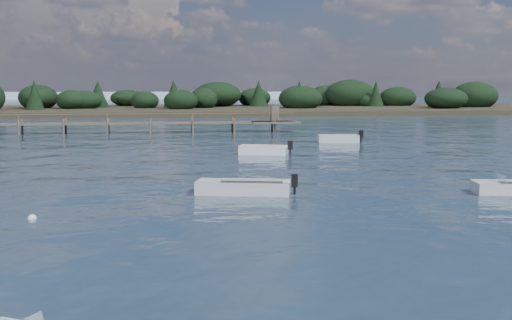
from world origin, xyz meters
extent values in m
plane|color=#172535|center=(0.00, 60.00, 0.00)|extent=(400.00, 400.00, 0.00)
cube|color=#A5AAAC|center=(6.57, 8.24, 0.45)|extent=(1.29, 1.61, 0.12)
cube|color=silver|center=(7.24, 8.10, 0.67)|extent=(0.36, 1.16, 0.37)
cube|color=#A5AAAC|center=(-4.27, 9.72, 0.10)|extent=(4.42, 2.55, 0.69)
cube|color=#A5AAAC|center=(-5.80, 10.10, 0.50)|extent=(1.31, 1.63, 0.14)
cube|color=#242426|center=(-3.95, 9.63, 0.43)|extent=(3.05, 1.92, 0.12)
cube|color=#A5AAAC|center=(-4.45, 9.00, 0.50)|extent=(4.06, 1.12, 0.14)
cube|color=#A5AAAC|center=(-4.09, 10.43, 0.50)|extent=(4.06, 1.12, 0.14)
cube|color=black|center=(-2.04, 9.16, 0.62)|extent=(0.35, 0.39, 0.54)
cylinder|color=black|center=(-2.04, 9.16, 0.15)|extent=(0.12, 0.12, 0.54)
cube|color=silver|center=(-0.77, 25.81, 0.11)|extent=(3.58, 2.42, 0.78)
cube|color=silver|center=(-1.95, 26.26, 0.56)|extent=(1.17, 1.40, 0.16)
cube|color=#242426|center=(-0.52, 25.72, 0.48)|extent=(2.49, 1.79, 0.13)
cube|color=silver|center=(-0.98, 25.25, 0.56)|extent=(3.16, 1.30, 0.16)
cube|color=silver|center=(-0.56, 26.37, 0.56)|extent=(3.16, 1.30, 0.16)
cube|color=black|center=(1.01, 25.14, 0.70)|extent=(0.42, 0.46, 0.61)
cylinder|color=black|center=(1.01, 25.14, 0.17)|extent=(0.14, 0.14, 0.61)
cube|color=#A5AAAC|center=(7.05, 34.33, 0.11)|extent=(3.56, 1.76, 0.80)
cube|color=#A5AAAC|center=(5.76, 34.48, 0.58)|extent=(0.96, 1.32, 0.16)
cube|color=#242426|center=(7.32, 34.30, 0.49)|extent=(2.44, 1.36, 0.14)
cube|color=#A5AAAC|center=(6.98, 33.72, 0.58)|extent=(3.41, 0.54, 0.16)
cube|color=#A5AAAC|center=(7.12, 34.94, 0.58)|extent=(3.41, 0.54, 0.16)
cube|color=black|center=(9.00, 34.10, 0.72)|extent=(0.36, 0.42, 0.63)
cylinder|color=black|center=(9.00, 34.10, 0.17)|extent=(0.13, 0.13, 0.63)
sphere|color=silver|center=(-12.58, 5.39, 0.00)|extent=(0.32, 0.32, 0.32)
cube|color=brown|center=(4.00, 48.00, 1.00)|extent=(5.00, 3.20, 0.18)
cube|color=brown|center=(4.00, 48.00, 1.90)|extent=(0.80, 0.80, 1.60)
cylinder|color=brown|center=(-21.73, 47.15, 0.40)|extent=(0.20, 0.20, 2.20)
cylinder|color=brown|center=(-21.73, 48.85, 0.40)|extent=(0.20, 0.20, 2.20)
cylinder|color=brown|center=(-17.47, 47.15, 0.40)|extent=(0.20, 0.20, 2.20)
cylinder|color=brown|center=(-17.47, 48.85, 0.40)|extent=(0.20, 0.20, 2.20)
cylinder|color=brown|center=(-13.20, 47.15, 0.40)|extent=(0.20, 0.20, 2.20)
cylinder|color=brown|center=(-13.20, 48.85, 0.40)|extent=(0.20, 0.20, 2.20)
cylinder|color=brown|center=(-8.93, 47.15, 0.40)|extent=(0.20, 0.20, 2.20)
cylinder|color=brown|center=(-8.93, 48.85, 0.40)|extent=(0.20, 0.20, 2.20)
cylinder|color=brown|center=(-4.67, 47.15, 0.40)|extent=(0.20, 0.20, 2.20)
cylinder|color=brown|center=(-4.67, 48.85, 0.40)|extent=(0.20, 0.20, 2.20)
cylinder|color=brown|center=(-0.40, 47.15, 0.40)|extent=(0.20, 0.20, 2.20)
cylinder|color=brown|center=(-0.40, 48.85, 0.40)|extent=(0.20, 0.20, 2.20)
cylinder|color=brown|center=(3.87, 47.15, 0.40)|extent=(0.20, 0.20, 2.20)
cylinder|color=brown|center=(3.87, 48.85, 0.40)|extent=(0.20, 0.20, 2.20)
cube|color=black|center=(25.00, 100.00, 0.00)|extent=(190.00, 40.00, 1.60)
ellipsoid|color=black|center=(25.00, 100.00, 2.80)|extent=(180.50, 36.00, 4.40)
camera|label=1|loc=(-7.89, -18.47, 4.81)|focal=45.00mm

